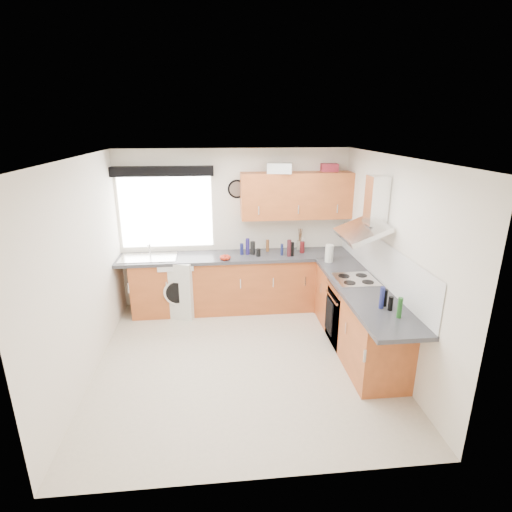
{
  "coord_description": "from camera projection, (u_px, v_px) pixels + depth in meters",
  "views": [
    {
      "loc": [
        -0.28,
        -4.38,
        2.84
      ],
      "look_at": [
        0.25,
        0.85,
        1.1
      ],
      "focal_mm": 28.0,
      "sensor_mm": 36.0,
      "label": 1
    }
  ],
  "objects": [
    {
      "name": "jar_3",
      "position": [
        242.0,
        249.0,
        6.19
      ],
      "size": [
        0.06,
        0.06,
        0.18
      ],
      "primitive_type": "cylinder",
      "color": "#171A4E",
      "rests_on": "worktop_back"
    },
    {
      "name": "bottle_1",
      "position": [
        382.0,
        298.0,
        4.36
      ],
      "size": [
        0.05,
        0.05,
        0.25
      ],
      "primitive_type": "cylinder",
      "color": "navy",
      "rests_on": "worktop_right"
    },
    {
      "name": "jar_6",
      "position": [
        302.0,
        247.0,
        6.27
      ],
      "size": [
        0.07,
        0.07,
        0.18
      ],
      "primitive_type": "cylinder",
      "color": "#521113",
      "rests_on": "worktop_back"
    },
    {
      "name": "wall_back",
      "position": [
        234.0,
        229.0,
        6.36
      ],
      "size": [
        3.6,
        0.02,
        2.5
      ],
      "primitive_type": "cube",
      "color": "silver",
      "rests_on": "ground_plane"
    },
    {
      "name": "jar_2",
      "position": [
        289.0,
        248.0,
        6.09
      ],
      "size": [
        0.06,
        0.06,
        0.26
      ],
      "primitive_type": "cylinder",
      "color": "#3F161B",
      "rests_on": "worktop_back"
    },
    {
      "name": "wall_front",
      "position": [
        259.0,
        349.0,
        2.96
      ],
      "size": [
        3.6,
        0.02,
        2.5
      ],
      "primitive_type": "cube",
      "color": "silver",
      "rests_on": "ground_plane"
    },
    {
      "name": "wall_right",
      "position": [
        390.0,
        262.0,
        4.83
      ],
      "size": [
        0.02,
        3.6,
        2.5
      ],
      "primitive_type": "cube",
      "color": "silver",
      "rests_on": "ground_plane"
    },
    {
      "name": "jar_5",
      "position": [
        303.0,
        245.0,
        6.33
      ],
      "size": [
        0.05,
        0.05,
        0.22
      ],
      "primitive_type": "cylinder",
      "color": "#A4968C",
      "rests_on": "worktop_back"
    },
    {
      "name": "window",
      "position": [
        166.0,
        212.0,
        6.16
      ],
      "size": [
        1.4,
        0.02,
        1.1
      ],
      "primitive_type": "cube",
      "color": "silver",
      "rests_on": "wall_back"
    },
    {
      "name": "jar_4",
      "position": [
        282.0,
        250.0,
        6.16
      ],
      "size": [
        0.04,
        0.04,
        0.18
      ],
      "primitive_type": "cylinder",
      "color": "#151D4A",
      "rests_on": "worktop_back"
    },
    {
      "name": "washing_machine",
      "position": [
        179.0,
        285.0,
        6.23
      ],
      "size": [
        0.76,
        0.75,
        0.9
      ],
      "primitive_type": "cube",
      "rotation": [
        0.0,
        0.0,
        -0.31
      ],
      "color": "silver",
      "rests_on": "ground_plane"
    },
    {
      "name": "base_cab_right",
      "position": [
        357.0,
        318.0,
        5.2
      ],
      "size": [
        0.58,
        2.1,
        0.86
      ],
      "primitive_type": "cube",
      "color": "#99471F",
      "rests_on": "ground_plane"
    },
    {
      "name": "jar_1",
      "position": [
        248.0,
        246.0,
        6.19
      ],
      "size": [
        0.06,
        0.06,
        0.25
      ],
      "primitive_type": "cylinder",
      "color": "navy",
      "rests_on": "worktop_back"
    },
    {
      "name": "casserole",
      "position": [
        280.0,
        168.0,
        5.89
      ],
      "size": [
        0.41,
        0.33,
        0.15
      ],
      "primitive_type": "cube",
      "rotation": [
        0.0,
        0.0,
        -0.22
      ],
      "color": "silver",
      "rests_on": "upper_cabinets"
    },
    {
      "name": "jar_8",
      "position": [
        258.0,
        253.0,
        6.11
      ],
      "size": [
        0.07,
        0.07,
        0.12
      ],
      "primitive_type": "cylinder",
      "color": "black",
      "rests_on": "worktop_back"
    },
    {
      "name": "kitchen_roll",
      "position": [
        329.0,
        253.0,
        5.85
      ],
      "size": [
        0.15,
        0.15,
        0.26
      ],
      "primitive_type": "cylinder",
      "rotation": [
        0.0,
        0.0,
        -0.26
      ],
      "color": "silver",
      "rests_on": "worktop_right"
    },
    {
      "name": "splashback",
      "position": [
        379.0,
        260.0,
        5.14
      ],
      "size": [
        0.01,
        3.0,
        0.54
      ],
      "primitive_type": "cube",
      "color": "white",
      "rests_on": "wall_right"
    },
    {
      "name": "sink",
      "position": [
        148.0,
        255.0,
        6.04
      ],
      "size": [
        0.84,
        0.46,
        0.1
      ],
      "primitive_type": null,
      "color": "silver",
      "rests_on": "worktop_back"
    },
    {
      "name": "worktop_right",
      "position": [
        364.0,
        291.0,
        4.92
      ],
      "size": [
        0.62,
        2.42,
        0.05
      ],
      "primitive_type": "cube",
      "color": "#2E2E31",
      "rests_on": "base_cab_right"
    },
    {
      "name": "ground_plane",
      "position": [
        243.0,
        360.0,
        5.05
      ],
      "size": [
        3.6,
        3.6,
        0.0
      ],
      "primitive_type": "plane",
      "color": "beige"
    },
    {
      "name": "hob_plate",
      "position": [
        356.0,
        279.0,
        5.19
      ],
      "size": [
        0.52,
        0.52,
        0.01
      ],
      "primitive_type": "cube",
      "color": "silver",
      "rests_on": "worktop_right"
    },
    {
      "name": "base_cab_corner",
      "position": [
        328.0,
        280.0,
        6.48
      ],
      "size": [
        0.6,
        0.6,
        0.86
      ],
      "primitive_type": "cube",
      "color": "#99471F",
      "rests_on": "ground_plane"
    },
    {
      "name": "tomato_cluster",
      "position": [
        225.0,
        257.0,
        5.97
      ],
      "size": [
        0.16,
        0.16,
        0.07
      ],
      "primitive_type": null,
      "rotation": [
        0.0,
        0.0,
        0.16
      ],
      "color": "#A82411",
      "rests_on": "worktop_back"
    },
    {
      "name": "wall_clock",
      "position": [
        237.0,
        189.0,
        6.15
      ],
      "size": [
        0.29,
        0.04,
        0.29
      ],
      "primitive_type": "cylinder",
      "rotation": [
        1.57,
        0.0,
        0.0
      ],
      "color": "black",
      "rests_on": "wall_back"
    },
    {
      "name": "upper_cabinets",
      "position": [
        296.0,
        195.0,
        6.11
      ],
      "size": [
        1.7,
        0.35,
        0.7
      ],
      "primitive_type": "cube",
      "color": "#99471F",
      "rests_on": "wall_back"
    },
    {
      "name": "jar_7",
      "position": [
        253.0,
        248.0,
        6.19
      ],
      "size": [
        0.08,
        0.08,
        0.2
      ],
      "primitive_type": "cylinder",
      "color": "black",
      "rests_on": "worktop_back"
    },
    {
      "name": "bottle_2",
      "position": [
        400.0,
        308.0,
        4.15
      ],
      "size": [
        0.05,
        0.05,
        0.23
      ],
      "primitive_type": "cylinder",
      "color": "#1B4C1B",
      "rests_on": "worktop_right"
    },
    {
      "name": "extractor_hood",
      "position": [
        369.0,
        215.0,
        4.93
      ],
      "size": [
        0.52,
        0.78,
        0.66
      ],
      "primitive_type": null,
      "color": "silver",
      "rests_on": "wall_right"
    },
    {
      "name": "bottle_0",
      "position": [
        391.0,
        303.0,
        4.33
      ],
      "size": [
        0.05,
        0.05,
        0.16
      ],
      "primitive_type": "cylinder",
      "color": "black",
      "rests_on": "worktop_right"
    },
    {
      "name": "wall_left",
      "position": [
        83.0,
        273.0,
        4.49
      ],
      "size": [
        0.02,
        3.6,
        2.5
      ],
      "primitive_type": "cube",
      "color": "silver",
      "rests_on": "ground_plane"
    },
    {
      "name": "window_blind",
      "position": [
        162.0,
        171.0,
        5.87
      ],
      "size": [
        1.5,
        0.18,
        0.14
      ],
      "primitive_type": "cube",
      "color": "black",
      "rests_on": "wall_back"
    },
    {
      "name": "ceiling",
      "position": [
        241.0,
        158.0,
        4.27
      ],
      "size": [
        3.6,
        3.6,
        0.02
      ],
      "primitive_type": "cube",
      "color": "white",
      "rests_on": "wall_back"
    },
    {
      "name": "jar_0",
      "position": [
        268.0,
        246.0,
        6.34
      ],
      "size": [
        0.05,
        0.05,
        0.19
      ],
      "primitive_type": "cylinder",
      "color": "brown",
      "rests_on": "worktop_back"
    },
    {
      "name": "worktop_back",
      "position": [
        236.0,
        257.0,
        6.19
      ],
      "size": [
        3.6,
        0.62,
        0.05
      ],
      "primitive_type": "cube",
      "color": "#2E2E31",
      "rests_on": "base_cab_back"
    },
    {
      "name": "utensil_pot",
      "position": [
        300.0,
        245.0,
        6.45
      ],
      "size": [
        0.13,
        0.13,
        0.14
      ],
      "primitive_type": "cylinder",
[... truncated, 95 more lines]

